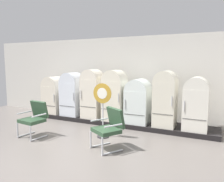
# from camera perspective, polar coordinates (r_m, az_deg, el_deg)

# --- Properties ---
(ground) EXTENTS (12.00, 10.00, 0.05)m
(ground) POSITION_cam_1_polar(r_m,az_deg,el_deg) (5.07, -14.31, -16.45)
(ground) COLOR #665F5A
(back_wall) EXTENTS (11.76, 0.12, 2.88)m
(back_wall) POSITION_cam_1_polar(r_m,az_deg,el_deg) (7.82, 2.88, 3.20)
(back_wall) COLOR beige
(back_wall) RESTS_ON ground
(display_plinth) EXTENTS (6.34, 0.95, 0.14)m
(display_plinth) POSITION_cam_1_polar(r_m,az_deg,el_deg) (7.47, 0.90, -7.74)
(display_plinth) COLOR black
(display_plinth) RESTS_ON ground
(refrigerator_0) EXTENTS (0.68, 0.67, 1.36)m
(refrigerator_0) POSITION_cam_1_polar(r_m,az_deg,el_deg) (8.55, -14.65, -0.75)
(refrigerator_0) COLOR beige
(refrigerator_0) RESTS_ON display_plinth
(refrigerator_1) EXTENTS (0.69, 0.63, 1.52)m
(refrigerator_1) POSITION_cam_1_polar(r_m,az_deg,el_deg) (8.01, -10.24, -0.48)
(refrigerator_1) COLOR white
(refrigerator_1) RESTS_ON display_plinth
(refrigerator_2) EXTENTS (0.63, 0.61, 1.64)m
(refrigerator_2) POSITION_cam_1_polar(r_m,az_deg,el_deg) (7.53, -5.06, -0.32)
(refrigerator_2) COLOR silver
(refrigerator_2) RESTS_ON display_plinth
(refrigerator_3) EXTENTS (0.68, 0.64, 1.63)m
(refrigerator_3) POSITION_cam_1_polar(r_m,az_deg,el_deg) (7.16, 0.64, -0.74)
(refrigerator_3) COLOR silver
(refrigerator_3) RESTS_ON display_plinth
(refrigerator_4) EXTENTS (0.70, 0.72, 1.37)m
(refrigerator_4) POSITION_cam_1_polar(r_m,az_deg,el_deg) (6.93, 6.71, -2.34)
(refrigerator_4) COLOR white
(refrigerator_4) RESTS_ON display_plinth
(refrigerator_5) EXTENTS (0.62, 0.64, 1.63)m
(refrigerator_5) POSITION_cam_1_polar(r_m,az_deg,el_deg) (6.64, 13.46, -1.53)
(refrigerator_5) COLOR silver
(refrigerator_5) RESTS_ON display_plinth
(refrigerator_6) EXTENTS (0.65, 0.65, 1.48)m
(refrigerator_6) POSITION_cam_1_polar(r_m,az_deg,el_deg) (6.53, 20.71, -2.71)
(refrigerator_6) COLOR silver
(refrigerator_6) RESTS_ON display_plinth
(armchair_left) EXTENTS (0.70, 0.69, 0.95)m
(armchair_left) POSITION_cam_1_polar(r_m,az_deg,el_deg) (6.44, -19.21, -6.27)
(armchair_left) COLOR silver
(armchair_left) RESTS_ON ground
(armchair_right) EXTENTS (0.82, 0.83, 0.95)m
(armchair_right) POSITION_cam_1_polar(r_m,az_deg,el_deg) (5.21, -0.66, -8.99)
(armchair_right) COLOR silver
(armchair_right) RESTS_ON ground
(sign_stand) EXTENTS (0.53, 0.32, 1.46)m
(sign_stand) POSITION_cam_1_polar(r_m,az_deg,el_deg) (5.95, -2.44, -4.67)
(sign_stand) COLOR #2D2D30
(sign_stand) RESTS_ON ground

